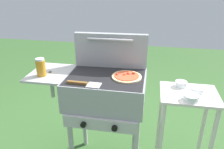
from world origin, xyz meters
TOP-DOWN VIEW (x-y plane):
  - grill at (-0.01, -0.00)m, footprint 0.96×0.53m
  - grill_lid_open at (0.00, 0.21)m, footprint 0.63×0.09m
  - pizza_pepperoni at (0.17, 0.01)m, footprint 0.24×0.24m
  - sauce_jar at (-0.52, -0.08)m, footprint 0.07×0.07m
  - spatula at (-0.13, -0.18)m, footprint 0.26×0.09m
  - prep_table at (0.66, 0.00)m, footprint 0.44×0.36m
  - topping_bowl_near at (0.71, 0.02)m, footprint 0.10×0.10m
  - topping_bowl_far at (0.60, 0.11)m, footprint 0.10×0.10m
  - topping_bowl_middle at (0.65, -0.11)m, footprint 0.11×0.11m

SIDE VIEW (x-z plane):
  - prep_table at x=0.66m, z-range 0.17..0.98m
  - grill at x=-0.01m, z-range 0.31..1.21m
  - topping_bowl_near at x=0.71m, z-range 0.81..0.85m
  - topping_bowl_middle at x=0.65m, z-range 0.81..0.85m
  - topping_bowl_far at x=0.60m, z-range 0.81..0.85m
  - spatula at x=-0.13m, z-range 0.90..0.92m
  - pizza_pepperoni at x=0.17m, z-range 0.89..0.93m
  - sauce_jar at x=-0.52m, z-range 0.90..1.05m
  - grill_lid_open at x=0.00m, z-range 0.90..1.20m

